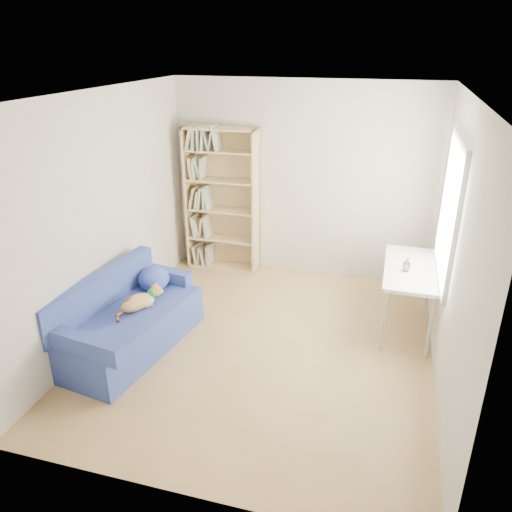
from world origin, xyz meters
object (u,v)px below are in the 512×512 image
at_px(sofa, 128,320).
at_px(pen_cup, 406,266).
at_px(bookshelf, 222,206).
at_px(desk, 410,273).

xyz_separation_m(sofa, pen_cup, (2.77, 1.09, 0.49)).
distance_m(sofa, bookshelf, 2.30).
xyz_separation_m(sofa, desk, (2.82, 1.20, 0.36)).
bearing_deg(desk, sofa, -157.05).
height_order(sofa, bookshelf, bookshelf).
bearing_deg(bookshelf, pen_cup, -24.29).
distance_m(bookshelf, desk, 2.73).
relative_size(sofa, pen_cup, 11.83).
xyz_separation_m(bookshelf, pen_cup, (2.47, -1.12, -0.11)).
bearing_deg(pen_cup, sofa, -158.58).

